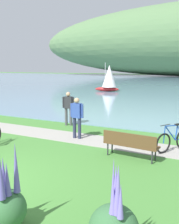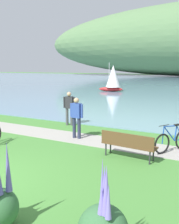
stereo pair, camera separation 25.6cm
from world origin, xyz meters
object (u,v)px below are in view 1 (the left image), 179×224
Objects in this scene: sailboat_far_off at (109,78)px; person_at_shoreline at (68,106)px; park_bench_near_camera at (130,143)px; bicycle_leaning_near_bench at (173,140)px; person_on_the_grass at (77,115)px.

person_at_shoreline is at bearing -74.15° from sailboat_far_off.
person_at_shoreline is at bearing 143.18° from park_bench_near_camera.
bicycle_leaning_near_bench is at bearing 51.85° from park_bench_near_camera.
sailboat_far_off is at bearing 105.85° from person_at_shoreline.
person_at_shoreline is 18.14m from sailboat_far_off.
person_at_shoreline is at bearing 162.01° from bicycle_leaning_near_bench.
sailboat_far_off is (-9.22, 20.63, 1.12)m from park_bench_near_camera.
park_bench_near_camera is 1.84m from bicycle_leaning_near_bench.
bicycle_leaning_near_bench is 0.46× the size of sailboat_far_off.
person_on_the_grass reaches higher than bicycle_leaning_near_bench.
person_on_the_grass is 20.42m from sailboat_far_off.
person_at_shoreline and person_on_the_grass have the same top height.
person_on_the_grass is (-2.70, 1.29, 0.46)m from park_bench_near_camera.
person_on_the_grass is (1.57, -1.90, 0.00)m from person_at_shoreline.
park_bench_near_camera is 1.07× the size of person_on_the_grass.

